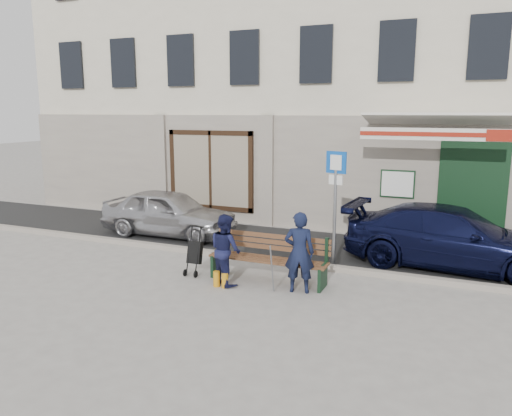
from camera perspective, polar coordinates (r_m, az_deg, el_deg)
The scene contains 11 objects.
ground at distance 9.89m, azimuth -1.89°, elevation -8.65°, with size 80.00×80.00×0.00m, color #9E9991.
asphalt_lane at distance 12.63m, azimuth 4.03°, elevation -4.23°, with size 60.00×3.20×0.01m, color #282828.
curb at distance 11.18m, azimuth 1.35°, elevation -5.96°, with size 60.00×0.18×0.12m, color #9E9384.
building at distance 17.41m, azimuth 10.28°, elevation 16.33°, with size 20.00×8.27×10.00m.
car_silver at distance 13.62m, azimuth -9.91°, elevation -0.52°, with size 1.49×3.71×1.26m, color #B7B7BC.
car_navy at distance 11.51m, azimuth 21.48°, elevation -3.15°, with size 1.84×4.53×1.31m, color black.
parking_sign at distance 10.70m, azimuth 9.06°, elevation 1.93°, with size 0.46×0.14×2.50m.
bench at distance 9.91m, azimuth 1.14°, elevation -5.80°, with size 2.40×1.17×0.98m.
man at distance 9.26m, azimuth 4.97°, elevation -5.07°, with size 0.56×0.37×1.53m, color #121832.
woman at distance 9.69m, azimuth -3.50°, elevation -4.75°, with size 0.68×0.53×1.39m, color #16183C.
stroller at distance 10.38m, azimuth -7.02°, elevation -5.19°, with size 0.30×0.42×1.00m.
Camera 1 is at (3.93, -8.44, 3.34)m, focal length 35.00 mm.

